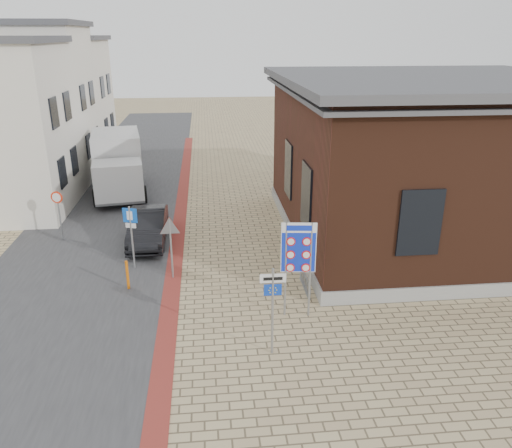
{
  "coord_description": "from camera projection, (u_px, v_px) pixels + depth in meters",
  "views": [
    {
      "loc": [
        -0.65,
        -13.1,
        8.35
      ],
      "look_at": [
        1.0,
        2.97,
        2.2
      ],
      "focal_mm": 35.0,
      "sensor_mm": 36.0,
      "label": 1
    }
  ],
  "objects": [
    {
      "name": "parking_sign",
      "position": [
        131.0,
        227.0,
        18.46
      ],
      "size": [
        0.53,
        0.2,
        2.48
      ],
      "rotation": [
        0.0,
        0.0,
        -0.29
      ],
      "color": "gray",
      "rests_on": "ground"
    },
    {
      "name": "yield_sign",
      "position": [
        170.0,
        233.0,
        17.64
      ],
      "size": [
        0.83,
        0.08,
        2.33
      ],
      "rotation": [
        0.0,
        0.0,
        0.02
      ],
      "color": "gray",
      "rests_on": "ground"
    },
    {
      "name": "bollard",
      "position": [
        127.0,
        275.0,
        17.28
      ],
      "size": [
        0.1,
        0.1,
        1.08
      ],
      "primitive_type": "cylinder",
      "rotation": [
        0.0,
        0.0,
        -0.03
      ],
      "color": "orange",
      "rests_on": "ground"
    },
    {
      "name": "border_sign",
      "position": [
        298.0,
        250.0,
        15.06
      ],
      "size": [
        1.07,
        0.17,
        3.14
      ],
      "rotation": [
        0.0,
        0.0,
        -0.11
      ],
      "color": "gray",
      "rests_on": "ground"
    },
    {
      "name": "townhouse_mid",
      "position": [
        27.0,
        103.0,
        29.26
      ],
      "size": [
        7.4,
        6.4,
        9.1
      ],
      "color": "silver",
      "rests_on": "ground"
    },
    {
      "name": "ground",
      "position": [
        233.0,
        327.0,
        15.21
      ],
      "size": [
        120.0,
        120.0,
        0.0
      ],
      "primitive_type": "plane",
      "color": "tan",
      "rests_on": "ground"
    },
    {
      "name": "bike_rack",
      "position": [
        305.0,
        282.0,
        17.42
      ],
      "size": [
        0.08,
        1.8,
        0.6
      ],
      "color": "slate",
      "rests_on": "ground"
    },
    {
      "name": "box_truck",
      "position": [
        118.0,
        164.0,
        27.4
      ],
      "size": [
        3.43,
        6.57,
        3.27
      ],
      "rotation": [
        0.0,
        0.0,
        0.16
      ],
      "color": "slate",
      "rests_on": "ground"
    },
    {
      "name": "brick_building",
      "position": [
        432.0,
        156.0,
        21.34
      ],
      "size": [
        13.0,
        13.0,
        6.8
      ],
      "color": "gray",
      "rests_on": "ground"
    },
    {
      "name": "sedan",
      "position": [
        148.0,
        226.0,
        21.24
      ],
      "size": [
        1.5,
        4.22,
        1.39
      ],
      "primitive_type": "imported",
      "rotation": [
        0.0,
        0.0,
        0.01
      ],
      "color": "black",
      "rests_on": "ground"
    },
    {
      "name": "speed_sign",
      "position": [
        59.0,
        208.0,
        21.13
      ],
      "size": [
        0.51,
        0.15,
        2.2
      ],
      "rotation": [
        0.0,
        0.0,
        -0.23
      ],
      "color": "gray",
      "rests_on": "ground"
    },
    {
      "name": "essen_sign",
      "position": [
        273.0,
        298.0,
        13.36
      ],
      "size": [
        0.7,
        0.07,
        2.61
      ],
      "rotation": [
        0.0,
        0.0,
        -0.02
      ],
      "color": "gray",
      "rests_on": "ground"
    },
    {
      "name": "townhouse_far",
      "position": [
        55.0,
        98.0,
        34.98
      ],
      "size": [
        7.4,
        6.4,
        8.3
      ],
      "color": "silver",
      "rests_on": "ground"
    },
    {
      "name": "road_strip",
      "position": [
        122.0,
        190.0,
        28.62
      ],
      "size": [
        7.0,
        60.0,
        0.02
      ],
      "primitive_type": "cube",
      "color": "#38383A",
      "rests_on": "ground"
    },
    {
      "name": "curb_strip",
      "position": [
        180.0,
        217.0,
        24.31
      ],
      "size": [
        0.6,
        40.0,
        0.02
      ],
      "primitive_type": "cube",
      "color": "maroon",
      "rests_on": "ground"
    }
  ]
}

